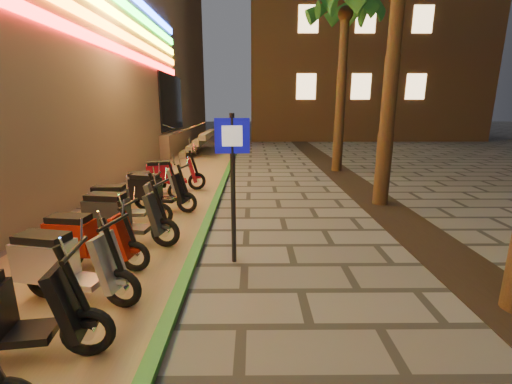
{
  "coord_description": "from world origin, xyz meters",
  "views": [
    {
      "loc": [
        0.15,
        -1.95,
        2.59
      ],
      "look_at": [
        0.19,
        3.61,
        1.2
      ],
      "focal_mm": 24.0,
      "sensor_mm": 36.0,
      "label": 1
    }
  ],
  "objects_px": {
    "scooter_8": "(121,216)",
    "scooter_12": "(169,174)",
    "scooter_9": "(122,204)",
    "scooter_11": "(149,185)",
    "scooter_10": "(155,191)",
    "scooter_7": "(86,239)",
    "pedestrian_sign": "(233,169)",
    "scooter_6": "(63,264)"
  },
  "relations": [
    {
      "from": "scooter_10",
      "to": "scooter_12",
      "type": "height_order",
      "value": "scooter_12"
    },
    {
      "from": "scooter_9",
      "to": "scooter_7",
      "type": "bearing_deg",
      "value": -86.48
    },
    {
      "from": "scooter_12",
      "to": "scooter_9",
      "type": "bearing_deg",
      "value": -111.16
    },
    {
      "from": "scooter_10",
      "to": "scooter_11",
      "type": "relative_size",
      "value": 1.12
    },
    {
      "from": "scooter_8",
      "to": "scooter_9",
      "type": "bearing_deg",
      "value": 118.48
    },
    {
      "from": "scooter_9",
      "to": "scooter_8",
      "type": "bearing_deg",
      "value": -72.2
    },
    {
      "from": "scooter_10",
      "to": "scooter_8",
      "type": "bearing_deg",
      "value": -79.66
    },
    {
      "from": "scooter_7",
      "to": "scooter_9",
      "type": "bearing_deg",
      "value": 102.13
    },
    {
      "from": "scooter_11",
      "to": "scooter_12",
      "type": "xyz_separation_m",
      "value": [
        0.3,
        1.09,
        0.07
      ]
    },
    {
      "from": "pedestrian_sign",
      "to": "scooter_8",
      "type": "bearing_deg",
      "value": 157.03
    },
    {
      "from": "scooter_7",
      "to": "scooter_9",
      "type": "height_order",
      "value": "scooter_9"
    },
    {
      "from": "scooter_8",
      "to": "scooter_10",
      "type": "xyz_separation_m",
      "value": [
        0.05,
        2.18,
        -0.03
      ]
    },
    {
      "from": "scooter_6",
      "to": "scooter_9",
      "type": "xyz_separation_m",
      "value": [
        -0.33,
        3.0,
        -0.01
      ]
    },
    {
      "from": "scooter_8",
      "to": "scooter_11",
      "type": "distance_m",
      "value": 3.13
    },
    {
      "from": "scooter_9",
      "to": "scooter_10",
      "type": "relative_size",
      "value": 0.99
    },
    {
      "from": "scooter_7",
      "to": "scooter_12",
      "type": "xyz_separation_m",
      "value": [
        0.08,
        5.23,
        0.04
      ]
    },
    {
      "from": "scooter_8",
      "to": "scooter_12",
      "type": "height_order",
      "value": "scooter_8"
    },
    {
      "from": "pedestrian_sign",
      "to": "scooter_9",
      "type": "bearing_deg",
      "value": 141.5
    },
    {
      "from": "pedestrian_sign",
      "to": "scooter_6",
      "type": "relative_size",
      "value": 1.41
    },
    {
      "from": "scooter_7",
      "to": "scooter_9",
      "type": "xyz_separation_m",
      "value": [
        -0.18,
        2.04,
        0.01
      ]
    },
    {
      "from": "scooter_10",
      "to": "scooter_12",
      "type": "bearing_deg",
      "value": 105.89
    },
    {
      "from": "scooter_8",
      "to": "scooter_12",
      "type": "xyz_separation_m",
      "value": [
        -0.1,
        4.19,
        -0.01
      ]
    },
    {
      "from": "scooter_7",
      "to": "scooter_10",
      "type": "distance_m",
      "value": 3.22
    },
    {
      "from": "scooter_9",
      "to": "scooter_12",
      "type": "height_order",
      "value": "scooter_12"
    },
    {
      "from": "pedestrian_sign",
      "to": "scooter_12",
      "type": "relative_size",
      "value": 1.39
    },
    {
      "from": "scooter_11",
      "to": "scooter_12",
      "type": "distance_m",
      "value": 1.13
    },
    {
      "from": "scooter_6",
      "to": "scooter_11",
      "type": "bearing_deg",
      "value": 105.63
    },
    {
      "from": "scooter_8",
      "to": "scooter_9",
      "type": "height_order",
      "value": "scooter_8"
    },
    {
      "from": "scooter_10",
      "to": "scooter_11",
      "type": "distance_m",
      "value": 1.03
    },
    {
      "from": "pedestrian_sign",
      "to": "scooter_10",
      "type": "bearing_deg",
      "value": 122.62
    },
    {
      "from": "scooter_6",
      "to": "scooter_12",
      "type": "distance_m",
      "value": 6.18
    },
    {
      "from": "scooter_9",
      "to": "scooter_11",
      "type": "distance_m",
      "value": 2.09
    },
    {
      "from": "scooter_6",
      "to": "scooter_8",
      "type": "xyz_separation_m",
      "value": [
        0.02,
        1.99,
        0.02
      ]
    },
    {
      "from": "scooter_8",
      "to": "scooter_12",
      "type": "relative_size",
      "value": 1.03
    },
    {
      "from": "scooter_12",
      "to": "scooter_10",
      "type": "bearing_deg",
      "value": -102.37
    },
    {
      "from": "scooter_11",
      "to": "scooter_10",
      "type": "bearing_deg",
      "value": -81.12
    },
    {
      "from": "scooter_6",
      "to": "scooter_10",
      "type": "distance_m",
      "value": 4.17
    },
    {
      "from": "scooter_7",
      "to": "scooter_9",
      "type": "distance_m",
      "value": 2.05
    },
    {
      "from": "scooter_10",
      "to": "scooter_11",
      "type": "xyz_separation_m",
      "value": [
        -0.45,
        0.93,
        -0.05
      ]
    },
    {
      "from": "scooter_12",
      "to": "scooter_8",
      "type": "bearing_deg",
      "value": -105.25
    },
    {
      "from": "pedestrian_sign",
      "to": "scooter_9",
      "type": "distance_m",
      "value": 3.3
    },
    {
      "from": "scooter_6",
      "to": "scooter_11",
      "type": "relative_size",
      "value": 1.14
    }
  ]
}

